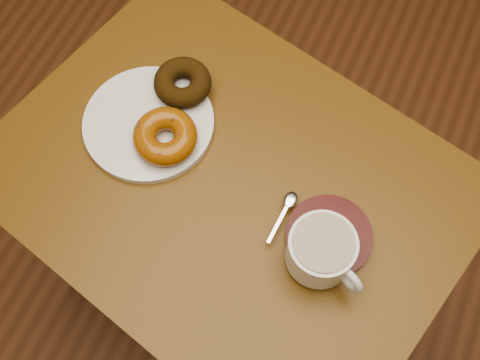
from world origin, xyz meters
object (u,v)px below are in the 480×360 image
at_px(donut_plate, 149,123).
at_px(saucer, 329,236).
at_px(coffee_cup, 322,251).
at_px(cafe_table, 230,206).

distance_m(donut_plate, saucer, 0.35).
distance_m(donut_plate, coffee_cup, 0.36).
bearing_deg(donut_plate, cafe_table, -13.21).
distance_m(cafe_table, coffee_cup, 0.25).
distance_m(cafe_table, donut_plate, 0.20).
relative_size(cafe_table, donut_plate, 3.93).
relative_size(donut_plate, coffee_cup, 1.73).
bearing_deg(donut_plate, saucer, -10.56).
bearing_deg(saucer, coffee_cup, -91.66).
xyz_separation_m(cafe_table, donut_plate, (-0.16, 0.04, 0.12)).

